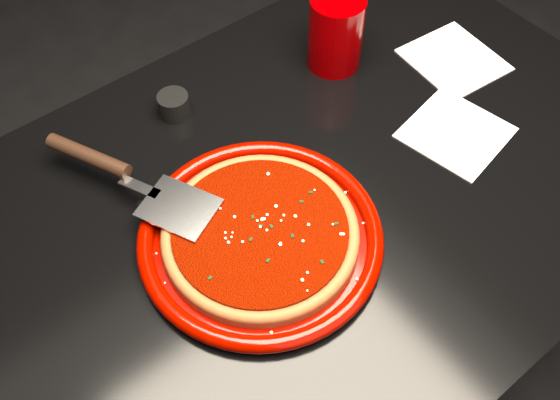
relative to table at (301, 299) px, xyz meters
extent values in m
cube|color=black|center=(0.00, 0.00, -0.38)|extent=(4.00, 4.00, 0.01)
cube|color=black|center=(0.00, 0.00, 0.00)|extent=(1.20, 0.80, 0.75)
cylinder|color=#6F0400|center=(-0.12, -0.03, 0.39)|extent=(0.43, 0.43, 0.03)
cylinder|color=brown|center=(-0.12, -0.03, 0.39)|extent=(0.34, 0.34, 0.01)
torus|color=brown|center=(-0.12, -0.03, 0.40)|extent=(0.34, 0.34, 0.02)
cylinder|color=#750D00|center=(-0.12, -0.03, 0.40)|extent=(0.30, 0.30, 0.01)
cylinder|color=#7E0000|center=(0.22, 0.19, 0.44)|extent=(0.12, 0.12, 0.13)
cube|color=silver|center=(0.27, -0.06, 0.38)|extent=(0.18, 0.18, 0.00)
cube|color=silver|center=(0.40, 0.06, 0.38)|extent=(0.16, 0.17, 0.00)
cylinder|color=black|center=(-0.07, 0.26, 0.40)|extent=(0.06, 0.06, 0.04)
camera|label=1|loc=(-0.40, -0.43, 1.15)|focal=40.00mm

